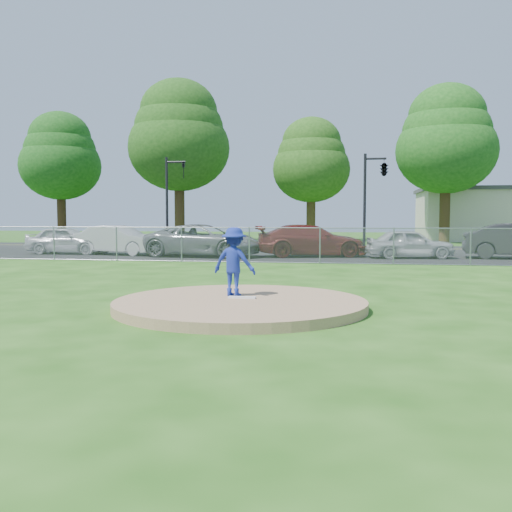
{
  "coord_description": "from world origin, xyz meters",
  "views": [
    {
      "loc": [
        2.37,
        -11.86,
        1.98
      ],
      "look_at": [
        0.0,
        2.0,
        1.0
      ],
      "focal_mm": 40.0,
      "sensor_mm": 36.0,
      "label": 1
    }
  ],
  "objects_px": {
    "tree_center": "(311,160)",
    "pitcher": "(234,262)",
    "traffic_signal_left": "(171,194)",
    "parked_car_white": "(119,240)",
    "traffic_cone": "(153,248)",
    "traffic_signal_center": "(382,171)",
    "tree_left": "(179,135)",
    "parked_car_pearl": "(410,244)",
    "parked_car_gray": "(204,240)",
    "parked_car_silver": "(67,240)",
    "tree_right": "(446,139)",
    "parked_car_darkred": "(311,241)",
    "tree_far_left": "(60,156)"
  },
  "relations": [
    {
      "from": "tree_left",
      "to": "tree_center",
      "type": "relative_size",
      "value": 1.27
    },
    {
      "from": "tree_left",
      "to": "traffic_signal_left",
      "type": "bearing_deg",
      "value": -76.04
    },
    {
      "from": "traffic_signal_left",
      "to": "tree_center",
      "type": "bearing_deg",
      "value": 57.1
    },
    {
      "from": "traffic_signal_left",
      "to": "parked_car_white",
      "type": "height_order",
      "value": "traffic_signal_left"
    },
    {
      "from": "tree_center",
      "to": "parked_car_pearl",
      "type": "bearing_deg",
      "value": -71.78
    },
    {
      "from": "tree_right",
      "to": "parked_car_white",
      "type": "distance_m",
      "value": 25.57
    },
    {
      "from": "tree_left",
      "to": "parked_car_pearl",
      "type": "distance_m",
      "value": 23.34
    },
    {
      "from": "parked_car_darkred",
      "to": "tree_center",
      "type": "bearing_deg",
      "value": -9.89
    },
    {
      "from": "parked_car_white",
      "to": "parked_car_pearl",
      "type": "distance_m",
      "value": 14.49
    },
    {
      "from": "traffic_signal_left",
      "to": "tree_left",
      "type": "bearing_deg",
      "value": 103.96
    },
    {
      "from": "tree_left",
      "to": "tree_right",
      "type": "distance_m",
      "value": 20.03
    },
    {
      "from": "traffic_signal_left",
      "to": "traffic_signal_center",
      "type": "xyz_separation_m",
      "value": [
        12.73,
        -0.0,
        1.25
      ]
    },
    {
      "from": "pitcher",
      "to": "parked_car_silver",
      "type": "relative_size",
      "value": 0.36
    },
    {
      "from": "parked_car_pearl",
      "to": "parked_car_silver",
      "type": "bearing_deg",
      "value": 81.3
    },
    {
      "from": "traffic_signal_left",
      "to": "pitcher",
      "type": "relative_size",
      "value": 3.64
    },
    {
      "from": "pitcher",
      "to": "tree_far_left",
      "type": "bearing_deg",
      "value": -43.43
    },
    {
      "from": "traffic_signal_center",
      "to": "tree_right",
      "type": "bearing_deg",
      "value": 63.29
    },
    {
      "from": "traffic_signal_left",
      "to": "parked_car_silver",
      "type": "xyz_separation_m",
      "value": [
        -3.69,
        -6.04,
        -2.63
      ]
    },
    {
      "from": "parked_car_white",
      "to": "parked_car_gray",
      "type": "distance_m",
      "value": 4.69
    },
    {
      "from": "tree_right",
      "to": "parked_car_silver",
      "type": "height_order",
      "value": "tree_right"
    },
    {
      "from": "parked_car_gray",
      "to": "tree_left",
      "type": "bearing_deg",
      "value": 28.52
    },
    {
      "from": "parked_car_white",
      "to": "parked_car_gray",
      "type": "height_order",
      "value": "parked_car_gray"
    },
    {
      "from": "parked_car_darkred",
      "to": "traffic_signal_left",
      "type": "bearing_deg",
      "value": 42.62
    },
    {
      "from": "parked_car_silver",
      "to": "parked_car_darkred",
      "type": "bearing_deg",
      "value": -91.25
    },
    {
      "from": "parked_car_darkred",
      "to": "parked_car_pearl",
      "type": "distance_m",
      "value": 4.68
    },
    {
      "from": "parked_car_silver",
      "to": "traffic_signal_left",
      "type": "bearing_deg",
      "value": -33.04
    },
    {
      "from": "parked_car_white",
      "to": "parked_car_gray",
      "type": "bearing_deg",
      "value": -86.82
    },
    {
      "from": "tree_center",
      "to": "traffic_cone",
      "type": "bearing_deg",
      "value": -109.97
    },
    {
      "from": "tree_center",
      "to": "tree_right",
      "type": "bearing_deg",
      "value": -11.31
    },
    {
      "from": "tree_center",
      "to": "traffic_signal_center",
      "type": "height_order",
      "value": "tree_center"
    },
    {
      "from": "parked_car_darkred",
      "to": "traffic_cone",
      "type": "bearing_deg",
      "value": 78.04
    },
    {
      "from": "tree_far_left",
      "to": "tree_left",
      "type": "height_order",
      "value": "tree_left"
    },
    {
      "from": "pitcher",
      "to": "traffic_cone",
      "type": "xyz_separation_m",
      "value": [
        -7.38,
        15.14,
        -0.6
      ]
    },
    {
      "from": "traffic_cone",
      "to": "parked_car_silver",
      "type": "bearing_deg",
      "value": 177.3
    },
    {
      "from": "tree_right",
      "to": "pitcher",
      "type": "xyz_separation_m",
      "value": [
        -9.26,
        -31.4,
        -6.68
      ]
    },
    {
      "from": "tree_right",
      "to": "parked_car_pearl",
      "type": "distance_m",
      "value": 18.11
    },
    {
      "from": "parked_car_white",
      "to": "parked_car_darkred",
      "type": "bearing_deg",
      "value": -77.72
    },
    {
      "from": "tree_far_left",
      "to": "parked_car_silver",
      "type": "bearing_deg",
      "value": -60.74
    },
    {
      "from": "traffic_signal_center",
      "to": "pitcher",
      "type": "relative_size",
      "value": 3.64
    },
    {
      "from": "traffic_signal_left",
      "to": "traffic_signal_center",
      "type": "relative_size",
      "value": 1.0
    },
    {
      "from": "pitcher",
      "to": "parked_car_gray",
      "type": "xyz_separation_m",
      "value": [
        -4.58,
        14.54,
        -0.17
      ]
    },
    {
      "from": "tree_far_left",
      "to": "parked_car_gray",
      "type": "distance_m",
      "value": 25.55
    },
    {
      "from": "traffic_signal_left",
      "to": "parked_car_silver",
      "type": "height_order",
      "value": "traffic_signal_left"
    },
    {
      "from": "traffic_cone",
      "to": "tree_far_left",
      "type": "bearing_deg",
      "value": 129.76
    },
    {
      "from": "traffic_cone",
      "to": "parked_car_pearl",
      "type": "xyz_separation_m",
      "value": [
        12.64,
        0.03,
        0.33
      ]
    },
    {
      "from": "parked_car_gray",
      "to": "tree_far_left",
      "type": "bearing_deg",
      "value": 51.14
    },
    {
      "from": "pitcher",
      "to": "parked_car_pearl",
      "type": "bearing_deg",
      "value": -96.41
    },
    {
      "from": "traffic_cone",
      "to": "parked_car_darkred",
      "type": "relative_size",
      "value": 0.13
    },
    {
      "from": "tree_center",
      "to": "pitcher",
      "type": "distance_m",
      "value": 33.86
    },
    {
      "from": "tree_far_left",
      "to": "tree_left",
      "type": "xyz_separation_m",
      "value": [
        11.0,
        -2.0,
        1.18
      ]
    }
  ]
}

